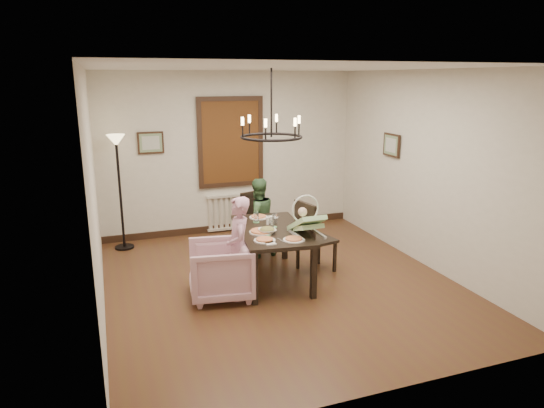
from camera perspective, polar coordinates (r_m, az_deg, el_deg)
room_shell at (r=6.53m, az=-0.10°, el=3.30°), size 4.51×5.00×2.81m
dining_table at (r=6.52m, az=-0.07°, el=-3.63°), size 1.04×1.63×0.72m
chair_far at (r=7.57m, az=-1.49°, el=-2.27°), size 0.53×0.53×0.96m
chair_right at (r=6.89m, az=5.27°, el=-3.72°), size 0.55×0.55×1.04m
armchair at (r=6.14m, az=-6.09°, el=-7.73°), size 0.89×0.88×0.71m
elderly_woman at (r=6.03m, az=-3.94°, el=-6.22°), size 0.32×0.43×1.08m
seated_man at (r=7.43m, az=-1.71°, el=-2.40°), size 0.54×0.45×1.01m
baby_bouncer at (r=6.22m, az=4.10°, el=-2.05°), size 0.41×0.56×0.36m
salad_bowl at (r=6.31m, az=-0.57°, el=-3.15°), size 0.28×0.28×0.07m
pizza_platter at (r=6.32m, az=-1.30°, el=-3.26°), size 0.31×0.31×0.04m
drinking_glass at (r=6.38m, az=-0.09°, el=-2.62°), size 0.07×0.07×0.14m
window_blinds at (r=8.47m, az=-4.88°, el=7.25°), size 1.00×0.03×1.40m
radiator at (r=8.74m, az=-4.73°, el=-0.89°), size 0.92×0.12×0.62m
picture_back at (r=8.24m, az=-14.08°, el=7.00°), size 0.42×0.03×0.36m
picture_right at (r=7.94m, az=13.88°, el=6.75°), size 0.03×0.42×0.36m
floor_lamp at (r=8.02m, az=-17.42°, el=1.11°), size 0.30×0.30×1.80m
chandelier at (r=6.24m, az=-0.07°, el=7.89°), size 0.80×0.80×0.04m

